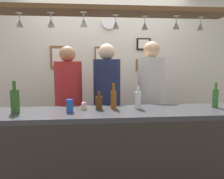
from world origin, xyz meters
name	(u,v)px	position (x,y,z in m)	size (l,w,h in m)	color
back_wall	(106,73)	(0.00, 1.10, 1.30)	(4.40, 0.06, 2.60)	silver
bar_counter	(118,150)	(0.00, -0.50, 0.69)	(2.70, 0.55, 1.02)	#38383D
overhead_glass_rack	(116,12)	(0.00, -0.30, 1.96)	(2.20, 0.36, 0.04)	brown
hanging_wineglass_far_left	(20,23)	(-0.88, -0.28, 1.84)	(0.07, 0.07, 0.13)	silver
hanging_wineglass_left	(51,23)	(-0.60, -0.32, 1.84)	(0.07, 0.07, 0.13)	silver
hanging_wineglass_center_left	(84,22)	(-0.30, -0.37, 1.84)	(0.07, 0.07, 0.13)	silver
hanging_wineglass_center	(116,24)	(0.00, -0.27, 1.84)	(0.07, 0.07, 0.13)	silver
hanging_wineglass_center_right	(145,25)	(0.29, -0.23, 1.84)	(0.07, 0.07, 0.13)	silver
hanging_wineglass_right	(176,25)	(0.59, -0.29, 1.84)	(0.07, 0.07, 0.13)	silver
hanging_wineglass_far_right	(200,26)	(0.86, -0.24, 1.84)	(0.07, 0.07, 0.13)	silver
person_left_red_shirt	(69,100)	(-0.52, 0.36, 1.01)	(0.34, 0.34, 1.68)	#2D334C
person_middle_navy_shirt	(107,98)	(-0.04, 0.36, 1.03)	(0.34, 0.34, 1.71)	#2D334C
person_right_white_patterned_shirt	(151,95)	(0.53, 0.36, 1.05)	(0.34, 0.34, 1.74)	#2D334C
bottle_champagne_green	(15,100)	(-0.94, -0.35, 1.14)	(0.08, 0.08, 0.30)	#2D5623
bottle_beer_brown_stubby	(99,102)	(-0.17, -0.27, 1.09)	(0.07, 0.07, 0.18)	#512D14
bottle_soda_clear	(138,100)	(0.23, -0.27, 1.11)	(0.06, 0.06, 0.23)	silver
bottle_beer_amber_tall	(113,99)	(-0.02, -0.25, 1.12)	(0.06, 0.06, 0.26)	brown
bottle_beer_green_import	(215,97)	(1.03, -0.29, 1.12)	(0.06, 0.06, 0.26)	#336B2D
drink_can	(70,106)	(-0.44, -0.37, 1.08)	(0.07, 0.07, 0.12)	#1E4CB2
cupcake	(84,106)	(-0.32, -0.26, 1.06)	(0.06, 0.06, 0.08)	beige
picture_frame_lower_pair	(145,65)	(0.63, 1.06, 1.43)	(0.30, 0.02, 0.18)	brown
picture_frame_upper_small	(144,44)	(0.59, 1.06, 1.75)	(0.22, 0.02, 0.18)	black
picture_frame_crest	(100,55)	(-0.09, 1.06, 1.58)	(0.18, 0.02, 0.26)	brown
picture_frame_caricature	(59,57)	(-0.72, 1.06, 1.55)	(0.26, 0.02, 0.34)	brown
wall_clock	(109,22)	(0.05, 1.05, 2.08)	(0.22, 0.22, 0.03)	white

